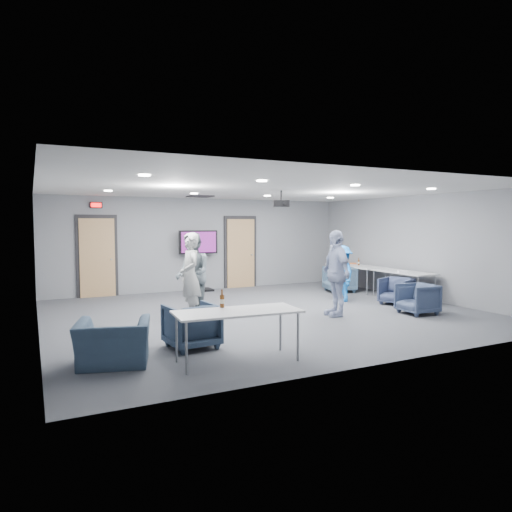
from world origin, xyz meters
name	(u,v)px	position (x,y,z in m)	size (l,w,h in m)	color
floor	(265,313)	(0.00, 0.00, 0.00)	(9.00, 9.00, 0.00)	#3E4147
ceiling	(265,189)	(0.00, 0.00, 2.70)	(9.00, 9.00, 0.00)	silver
wall_back	(203,244)	(0.00, 4.00, 1.35)	(9.00, 0.02, 2.70)	slate
wall_front	(397,267)	(0.00, -4.00, 1.35)	(9.00, 0.02, 2.70)	slate
wall_left	(36,258)	(-4.50, 0.00, 1.35)	(0.02, 8.00, 2.70)	slate
wall_right	(417,247)	(4.50, 0.00, 1.35)	(0.02, 8.00, 2.70)	slate
door_left	(97,257)	(-3.00, 3.95, 1.07)	(1.06, 0.17, 2.24)	black
door_right	(240,253)	(1.20, 3.95, 1.07)	(1.06, 0.17, 2.24)	black
exit_sign	(96,205)	(-3.00, 3.93, 2.45)	(0.32, 0.08, 0.16)	black
hvac_diffuser	(200,196)	(-0.50, 2.80, 2.69)	(0.60, 0.60, 0.03)	black
downlights	(265,190)	(0.00, 0.00, 2.68)	(6.18, 3.78, 0.02)	white
person_a	(190,276)	(-1.68, 0.09, 0.89)	(0.65, 0.42, 1.77)	#9D9F9C
person_b	(193,273)	(-1.48, 0.54, 0.89)	(0.86, 0.67, 1.77)	slate
person_c	(336,273)	(1.20, -0.95, 0.91)	(1.07, 0.44, 1.82)	#A2AED0
person_d	(342,274)	(2.43, 0.45, 0.71)	(0.91, 0.52, 1.41)	blue
chair_right_a	(339,279)	(3.35, 1.81, 0.37)	(0.79, 0.81, 0.74)	#3D546A
chair_right_b	(396,291)	(3.35, -0.48, 0.33)	(0.69, 0.71, 0.65)	#323B56
chair_right_c	(417,299)	(2.90, -1.58, 0.33)	(0.70, 0.72, 0.66)	#35415C
chair_front_a	(191,326)	(-2.35, -2.00, 0.35)	(0.75, 0.77, 0.70)	#314055
chair_front_b	(113,343)	(-3.60, -2.40, 0.31)	(0.96, 0.84, 0.63)	#344559
table_right_a	(356,267)	(4.00, 1.88, 0.69)	(0.81, 1.95, 0.73)	#B9BCBE
table_right_b	(403,273)	(4.00, -0.02, 0.68)	(0.72, 1.73, 0.73)	#B9BCBE
table_front_left	(238,314)	(-1.99, -3.00, 0.68)	(1.82, 0.86, 0.73)	#B9BCBE
bottle_front	(222,301)	(-2.10, -2.68, 0.83)	(0.07, 0.07, 0.27)	#603210
bottle_right	(359,262)	(4.11, 1.90, 0.81)	(0.06, 0.06, 0.23)	#603210
snack_box	(353,263)	(4.22, 2.29, 0.75)	(0.19, 0.13, 0.04)	#C35E30
wrapper	(402,271)	(3.80, -0.20, 0.76)	(0.22, 0.15, 0.05)	white
tv_stand	(199,257)	(-0.23, 3.75, 1.00)	(1.15, 0.55, 1.77)	black
projector	(281,203)	(0.43, 0.04, 2.40)	(0.44, 0.42, 0.36)	black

